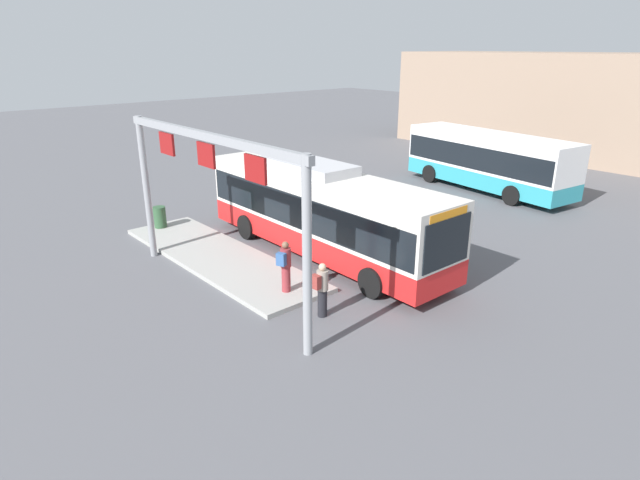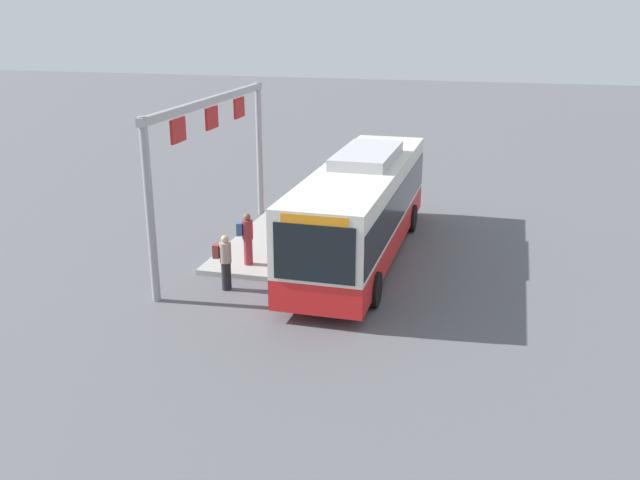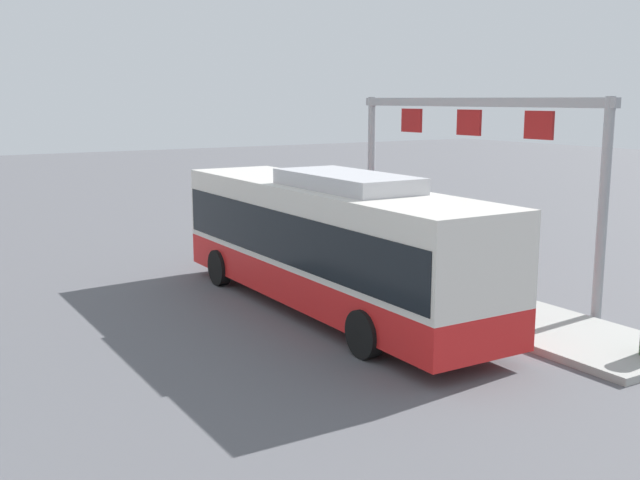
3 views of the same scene
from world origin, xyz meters
name	(u,v)px [view 2 (image 2 of 3)]	position (x,y,z in m)	size (l,w,h in m)	color
ground_plane	(360,258)	(0.00, 0.00, 0.00)	(120.00, 120.00, 0.00)	#56565B
platform_curb	(286,229)	(-2.18, -3.23, 0.08)	(10.00, 2.80, 0.16)	#9E9E99
bus_main	(361,205)	(-0.01, 0.00, 1.81)	(11.22, 2.82, 3.46)	red
person_boarding	(225,261)	(3.67, -3.29, 0.89)	(0.36, 0.54, 1.67)	black
person_waiting_near	(247,237)	(1.91, -3.25, 1.05)	(0.48, 0.60, 1.67)	maroon
platform_sign_gantry	(213,141)	(0.41, -4.88, 3.76)	(9.45, 0.24, 5.20)	gray
trash_bin	(313,187)	(-6.64, -3.38, 0.61)	(0.52, 0.52, 0.90)	#2D5133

